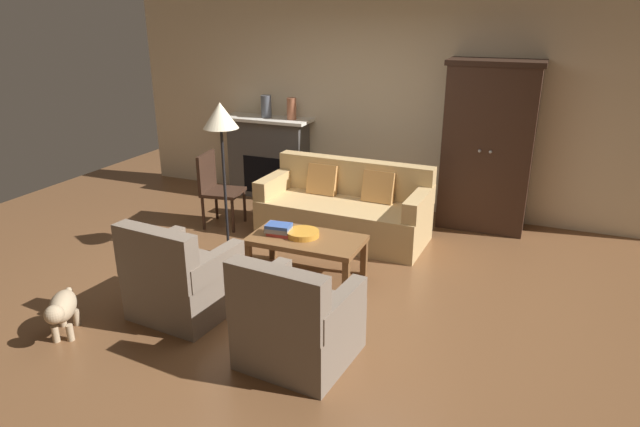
{
  "coord_description": "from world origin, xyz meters",
  "views": [
    {
      "loc": [
        2.04,
        -4.44,
        2.51
      ],
      "look_at": [
        -0.01,
        0.48,
        0.55
      ],
      "focal_mm": 31.26,
      "sensor_mm": 36.0,
      "label": 1
    }
  ],
  "objects_px": {
    "armoire": "(488,147)",
    "fruit_bowl": "(303,234)",
    "fireplace": "(268,156)",
    "armchair_near_left": "(181,281)",
    "coffee_table": "(306,243)",
    "book_stack": "(279,229)",
    "dog": "(62,309)",
    "side_chair_wooden": "(216,185)",
    "couch": "(345,211)",
    "armchair_near_right": "(296,324)",
    "mantel_vase_slate": "(266,106)",
    "floor_lamp": "(221,125)",
    "mantel_vase_terracotta": "(292,109)"
  },
  "relations": [
    {
      "from": "fireplace",
      "to": "mantel_vase_slate",
      "type": "relative_size",
      "value": 4.19
    },
    {
      "from": "couch",
      "to": "coffee_table",
      "type": "xyz_separation_m",
      "value": [
        0.01,
        -1.13,
        0.05
      ]
    },
    {
      "from": "armoire",
      "to": "fruit_bowl",
      "type": "bearing_deg",
      "value": -125.1
    },
    {
      "from": "mantel_vase_terracotta",
      "to": "armchair_near_left",
      "type": "height_order",
      "value": "mantel_vase_terracotta"
    },
    {
      "from": "mantel_vase_slate",
      "to": "armchair_near_left",
      "type": "bearing_deg",
      "value": -75.41
    },
    {
      "from": "dog",
      "to": "coffee_table",
      "type": "bearing_deg",
      "value": 51.34
    },
    {
      "from": "fruit_bowl",
      "to": "side_chair_wooden",
      "type": "distance_m",
      "value": 1.77
    },
    {
      "from": "dog",
      "to": "fruit_bowl",
      "type": "bearing_deg",
      "value": 52.52
    },
    {
      "from": "fireplace",
      "to": "side_chair_wooden",
      "type": "relative_size",
      "value": 1.4
    },
    {
      "from": "mantel_vase_terracotta",
      "to": "couch",
      "type": "bearing_deg",
      "value": -41.46
    },
    {
      "from": "coffee_table",
      "to": "book_stack",
      "type": "distance_m",
      "value": 0.3
    },
    {
      "from": "fruit_bowl",
      "to": "side_chair_wooden",
      "type": "relative_size",
      "value": 0.36
    },
    {
      "from": "armoire",
      "to": "dog",
      "type": "distance_m",
      "value": 4.79
    },
    {
      "from": "fruit_bowl",
      "to": "dog",
      "type": "xyz_separation_m",
      "value": [
        -1.34,
        -1.75,
        -0.2
      ]
    },
    {
      "from": "fireplace",
      "to": "armchair_near_right",
      "type": "xyz_separation_m",
      "value": [
        2.05,
        -3.49,
        -0.25
      ]
    },
    {
      "from": "fruit_bowl",
      "to": "floor_lamp",
      "type": "distance_m",
      "value": 1.38
    },
    {
      "from": "mantel_vase_slate",
      "to": "armchair_near_right",
      "type": "relative_size",
      "value": 0.34
    },
    {
      "from": "armchair_near_left",
      "to": "floor_lamp",
      "type": "xyz_separation_m",
      "value": [
        -0.31,
        1.26,
        1.1
      ]
    },
    {
      "from": "couch",
      "to": "mantel_vase_terracotta",
      "type": "distance_m",
      "value": 1.8
    },
    {
      "from": "fruit_bowl",
      "to": "dog",
      "type": "height_order",
      "value": "fruit_bowl"
    },
    {
      "from": "armoire",
      "to": "mantel_vase_slate",
      "type": "distance_m",
      "value": 2.96
    },
    {
      "from": "fireplace",
      "to": "side_chair_wooden",
      "type": "height_order",
      "value": "fireplace"
    },
    {
      "from": "book_stack",
      "to": "mantel_vase_slate",
      "type": "relative_size",
      "value": 0.9
    },
    {
      "from": "couch",
      "to": "armchair_near_right",
      "type": "distance_m",
      "value": 2.51
    },
    {
      "from": "coffee_table",
      "to": "book_stack",
      "type": "relative_size",
      "value": 4.07
    },
    {
      "from": "mantel_vase_slate",
      "to": "mantel_vase_terracotta",
      "type": "height_order",
      "value": "mantel_vase_slate"
    },
    {
      "from": "book_stack",
      "to": "armchair_near_right",
      "type": "bearing_deg",
      "value": -58.76
    },
    {
      "from": "armoire",
      "to": "coffee_table",
      "type": "xyz_separation_m",
      "value": [
        -1.41,
        -2.09,
        -0.63
      ]
    },
    {
      "from": "armchair_near_right",
      "to": "coffee_table",
      "type": "bearing_deg",
      "value": 110.89
    },
    {
      "from": "mantel_vase_slate",
      "to": "floor_lamp",
      "type": "xyz_separation_m",
      "value": [
        0.53,
        -1.96,
        0.15
      ]
    },
    {
      "from": "mantel_vase_slate",
      "to": "side_chair_wooden",
      "type": "height_order",
      "value": "mantel_vase_slate"
    },
    {
      "from": "fireplace",
      "to": "floor_lamp",
      "type": "height_order",
      "value": "floor_lamp"
    },
    {
      "from": "dog",
      "to": "side_chair_wooden",
      "type": "bearing_deg",
      "value": 94.34
    },
    {
      "from": "couch",
      "to": "side_chair_wooden",
      "type": "distance_m",
      "value": 1.6
    },
    {
      "from": "armoire",
      "to": "armchair_near_right",
      "type": "relative_size",
      "value": 2.25
    },
    {
      "from": "side_chair_wooden",
      "to": "floor_lamp",
      "type": "xyz_separation_m",
      "value": [
        0.57,
        -0.69,
        0.9
      ]
    },
    {
      "from": "armoire",
      "to": "mantel_vase_terracotta",
      "type": "distance_m",
      "value": 2.58
    },
    {
      "from": "coffee_table",
      "to": "fruit_bowl",
      "type": "bearing_deg",
      "value": 160.46
    },
    {
      "from": "fireplace",
      "to": "mantel_vase_terracotta",
      "type": "bearing_deg",
      "value": -2.7
    },
    {
      "from": "couch",
      "to": "fireplace",
      "type": "bearing_deg",
      "value": 145.97
    },
    {
      "from": "floor_lamp",
      "to": "dog",
      "type": "distance_m",
      "value": 2.28
    },
    {
      "from": "side_chair_wooden",
      "to": "couch",
      "type": "bearing_deg",
      "value": 9.19
    },
    {
      "from": "armoire",
      "to": "fruit_bowl",
      "type": "distance_m",
      "value": 2.59
    },
    {
      "from": "armchair_near_right",
      "to": "floor_lamp",
      "type": "xyz_separation_m",
      "value": [
        -1.52,
        1.51,
        1.1
      ]
    },
    {
      "from": "coffee_table",
      "to": "mantel_vase_slate",
      "type": "distance_m",
      "value": 2.79
    },
    {
      "from": "fruit_bowl",
      "to": "armchair_near_right",
      "type": "bearing_deg",
      "value": -67.66
    },
    {
      "from": "fireplace",
      "to": "armchair_near_left",
      "type": "relative_size",
      "value": 1.43
    },
    {
      "from": "armoire",
      "to": "armchair_near_left",
      "type": "relative_size",
      "value": 2.25
    },
    {
      "from": "armchair_near_left",
      "to": "armchair_near_right",
      "type": "height_order",
      "value": "same"
    },
    {
      "from": "coffee_table",
      "to": "floor_lamp",
      "type": "relative_size",
      "value": 0.67
    }
  ]
}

